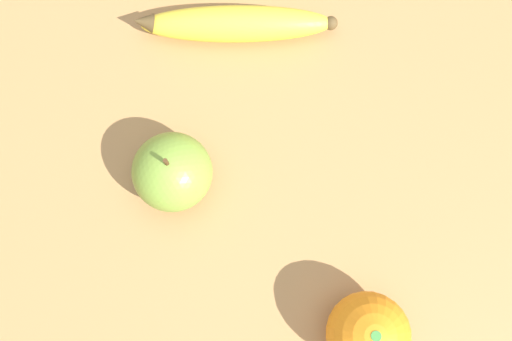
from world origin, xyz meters
name	(u,v)px	position (x,y,z in m)	size (l,w,h in m)	color
ground_plane	(344,109)	(0.00, 0.00, 0.00)	(3.00, 3.00, 0.00)	#A87A47
banana	(235,24)	(0.01, -0.15, 0.02)	(0.17, 0.19, 0.04)	yellow
orange	(368,334)	(0.18, 0.16, 0.04)	(0.08, 0.08, 0.08)	orange
apple	(172,172)	(0.18, -0.09, 0.04)	(0.08, 0.08, 0.09)	olive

